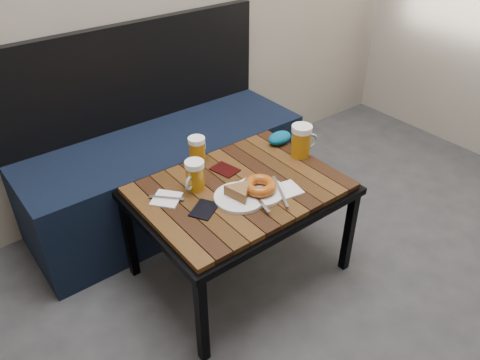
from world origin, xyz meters
TOP-DOWN VIEW (x-y plane):
  - bench at (0.12, 1.76)m, footprint 1.40×0.50m
  - cafe_table at (0.15, 1.17)m, footprint 0.84×0.62m
  - beer_mug_left at (-0.00, 1.26)m, footprint 0.12×0.10m
  - beer_mug_centre at (0.12, 1.43)m, footprint 0.11×0.09m
  - beer_mug_right at (0.51, 1.19)m, footprint 0.14×0.10m
  - plate_pie at (0.10, 1.10)m, footprint 0.20×0.20m
  - plate_bagel at (0.18, 1.08)m, footprint 0.21×0.26m
  - napkin_left at (-0.13, 1.27)m, footprint 0.15×0.15m
  - napkin_right at (0.27, 1.03)m, footprint 0.14×0.12m
  - passport_navy at (-0.05, 1.12)m, footprint 0.14×0.13m
  - passport_burgundy at (0.17, 1.30)m, footprint 0.10×0.13m
  - knit_pouch at (0.51, 1.33)m, footprint 0.13×0.09m

SIDE VIEW (x-z plane):
  - bench at x=0.12m, z-range -0.20..0.75m
  - cafe_table at x=0.15m, z-range 0.19..0.66m
  - passport_burgundy at x=0.17m, z-range 0.47..0.48m
  - passport_navy at x=-0.05m, z-range 0.47..0.48m
  - napkin_right at x=0.27m, z-range 0.47..0.48m
  - napkin_left at x=-0.13m, z-range 0.47..0.48m
  - plate_pie at x=0.10m, z-range 0.47..0.52m
  - plate_bagel at x=0.18m, z-range 0.47..0.52m
  - knit_pouch at x=0.51m, z-range 0.47..0.53m
  - beer_mug_centre at x=0.12m, z-range 0.47..0.59m
  - beer_mug_left at x=0.00m, z-range 0.47..0.60m
  - beer_mug_right at x=0.51m, z-range 0.47..0.62m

